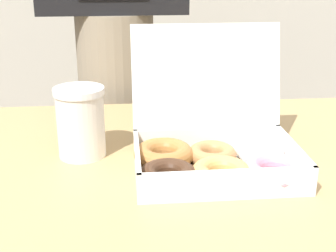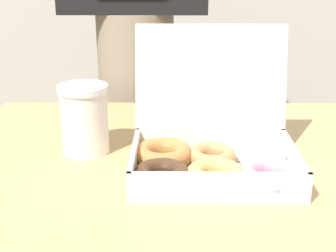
{
  "view_description": "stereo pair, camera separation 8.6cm",
  "coord_description": "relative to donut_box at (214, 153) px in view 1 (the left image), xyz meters",
  "views": [
    {
      "loc": [
        -0.13,
        -0.79,
        1.08
      ],
      "look_at": [
        -0.05,
        0.02,
        0.78
      ],
      "focal_mm": 50.0,
      "sensor_mm": 36.0,
      "label": 1
    },
    {
      "loc": [
        -0.04,
        -0.8,
        1.08
      ],
      "look_at": [
        -0.05,
        0.02,
        0.78
      ],
      "focal_mm": 50.0,
      "sensor_mm": 36.0,
      "label": 2
    }
  ],
  "objects": [
    {
      "name": "donut_box",
      "position": [
        0.0,
        0.0,
        0.0
      ],
      "size": [
        0.34,
        0.28,
        0.25
      ],
      "color": "white",
      "rests_on": "table"
    },
    {
      "name": "coffee_cup",
      "position": [
        -0.24,
        0.09,
        0.03
      ],
      "size": [
        0.1,
        0.1,
        0.14
      ],
      "color": "silver",
      "rests_on": "table"
    }
  ]
}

